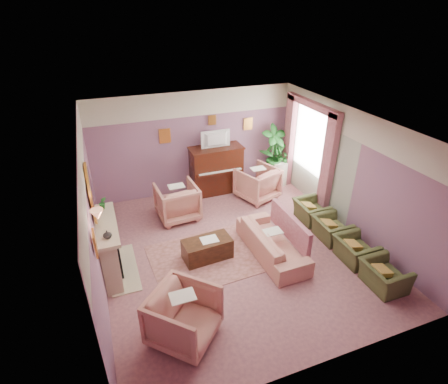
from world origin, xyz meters
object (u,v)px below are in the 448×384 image
object	(u,v)px
floral_armchair_front	(184,314)
side_table	(279,172)
floral_armchair_left	(177,200)
olive_chair_d	(311,208)
coffee_table	(207,249)
sofa	(272,238)
television	(217,138)
floral_armchair_right	(257,182)
olive_chair_a	(385,272)
olive_chair_b	(356,247)
olive_chair_c	(332,226)
piano	(216,170)

from	to	relation	value
floral_armchair_front	side_table	bearing A→B (deg)	47.11
floral_armchair_left	olive_chair_d	xyz separation A→B (m)	(3.03, -1.28, -0.15)
coffee_table	sofa	bearing A→B (deg)	-14.73
coffee_table	floral_armchair_front	distance (m)	2.02
television	sofa	world-z (taller)	television
sofa	floral_armchair_right	bearing A→B (deg)	72.02
floral_armchair_left	olive_chair_a	distance (m)	4.81
floral_armchair_front	olive_chair_a	size ratio (longest dim) A/B	1.25
television	olive_chair_d	bearing A→B (deg)	-52.96
sofa	olive_chair_b	bearing A→B (deg)	-28.17
floral_armchair_left	olive_chair_b	distance (m)	4.20
olive_chair_a	olive_chair_b	world-z (taller)	same
olive_chair_c	side_table	world-z (taller)	side_table
television	olive_chair_c	xyz separation A→B (m)	(1.66, -3.02, -1.26)
piano	sofa	xyz separation A→B (m)	(0.16, -3.09, -0.25)
floral_armchair_left	olive_chair_c	size ratio (longest dim) A/B	1.25
floral_armchair_front	piano	bearing A→B (deg)	64.71
olive_chair_b	olive_chair_d	world-z (taller)	same
television	floral_armchair_front	distance (m)	5.06
television	coffee_table	bearing A→B (deg)	-113.58
olive_chair_c	side_table	size ratio (longest dim) A/B	1.13
sofa	television	bearing A→B (deg)	92.94
piano	side_table	distance (m)	1.92
floral_armchair_front	olive_chair_a	distance (m)	3.80
floral_armchair_front	side_table	world-z (taller)	floral_armchair_front
olive_chair_d	side_table	bearing A→B (deg)	83.70
coffee_table	floral_armchair_right	size ratio (longest dim) A/B	1.01
side_table	olive_chair_b	bearing A→B (deg)	-93.53
olive_chair_b	olive_chair_d	size ratio (longest dim) A/B	1.00
floral_armchair_right	olive_chair_a	size ratio (longest dim) A/B	1.25
olive_chair_d	sofa	bearing A→B (deg)	-151.01
coffee_table	olive_chair_b	distance (m)	3.06
floral_armchair_left	side_table	bearing A→B (deg)	13.77
olive_chair_b	sofa	bearing A→B (deg)	151.83
floral_armchair_right	side_table	size ratio (longest dim) A/B	1.42
coffee_table	olive_chair_a	xyz separation A→B (m)	(2.83, -1.98, 0.12)
coffee_table	side_table	bearing A→B (deg)	39.88
piano	sofa	bearing A→B (deg)	-87.10
floral_armchair_left	olive_chair_c	xyz separation A→B (m)	(3.03, -2.10, -0.15)
television	floral_armchair_left	bearing A→B (deg)	-145.86
coffee_table	olive_chair_c	distance (m)	2.86
sofa	floral_armchair_front	distance (m)	2.69
television	sofa	xyz separation A→B (m)	(0.16, -3.04, -1.20)
sofa	olive_chair_c	bearing A→B (deg)	0.53
coffee_table	floral_armchair_front	size ratio (longest dim) A/B	1.01
floral_armchair_front	floral_armchair_left	bearing A→B (deg)	77.80
olive_chair_a	olive_chair_c	world-z (taller)	same
olive_chair_a	olive_chair_c	xyz separation A→B (m)	(0.00, 1.64, 0.00)
sofa	floral_armchair_front	xyz separation A→B (m)	(-2.28, -1.42, 0.09)
coffee_table	floral_armchair_right	bearing A→B (deg)	43.51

